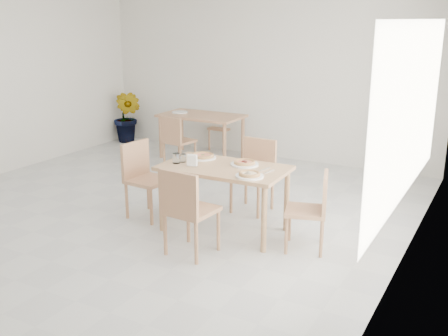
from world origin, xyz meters
The scene contains 22 objects.
room centered at (2.98, 0.30, 1.50)m, with size 7.28×7.00×7.00m.
main_table centered at (1.09, 0.22, 0.66)m, with size 1.40×0.82×0.75m.
chair_south centered at (1.09, -0.54, 0.53)m, with size 0.48×0.48×0.91m.
chair_north centered at (1.10, 1.01, 0.51)m, with size 0.45×0.45×0.88m.
chair_west centered at (0.02, 0.16, 0.52)m, with size 0.48×0.48×0.90m.
chair_east centered at (2.14, 0.22, 0.48)m, with size 0.51×0.51×0.82m.
plate_margherita centered at (0.71, 0.40, 0.76)m, with size 0.31×0.31×0.02m, color white.
plate_mushroom centered at (1.51, 0.00, 0.76)m, with size 0.29×0.29×0.02m, color white.
plate_pepperoni centered at (1.27, 0.37, 0.76)m, with size 0.31×0.31×0.02m, color white.
pizza_margherita centered at (0.71, 0.40, 0.78)m, with size 0.33×0.33×0.03m.
pizza_mushroom centered at (1.51, 0.00, 0.78)m, with size 0.30×0.30×0.03m.
pizza_pepperoni centered at (1.27, 0.37, 0.78)m, with size 0.31×0.31×0.03m.
tumbler_a centered at (0.57, 0.08, 0.81)m, with size 0.08×0.08×0.11m, color white.
tumbler_b centered at (0.60, 0.16, 0.80)m, with size 0.07×0.07×0.09m, color white.
napkin_holder centered at (0.80, 0.04, 0.81)m, with size 0.13×0.09×0.13m.
fork_a centered at (1.61, 0.27, 0.75)m, with size 0.01×0.17×0.01m, color silver.
fork_b centered at (1.53, 0.32, 0.75)m, with size 0.02×0.19×0.01m, color silver.
second_table centered at (-0.79, 2.83, 0.66)m, with size 1.38×0.79×0.75m.
chair_back_s centered at (-0.83, 2.11, 0.48)m, with size 0.47×0.47×0.83m.
chair_back_n centered at (-0.79, 3.60, 0.45)m, with size 0.41×0.41×0.78m.
plate_empty centered at (-1.21, 2.80, 0.76)m, with size 0.28×0.28×0.02m, color white.
potted_plant centered at (-2.65, 3.15, 0.49)m, with size 0.54×0.44×0.99m, color #2B6F21.
Camera 1 is at (3.77, -4.59, 2.31)m, focal length 42.00 mm.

